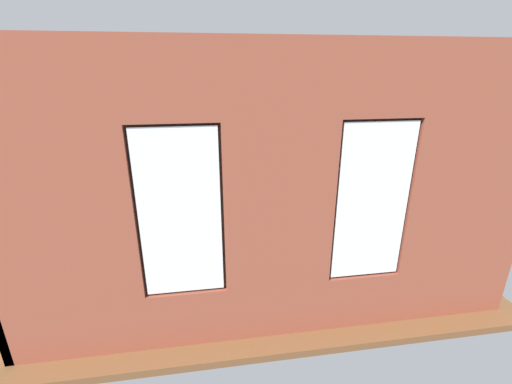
{
  "coord_description": "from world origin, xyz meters",
  "views": [
    {
      "loc": [
        0.79,
        5.89,
        3.15
      ],
      "look_at": [
        -0.07,
        0.4,
        1.11
      ],
      "focal_mm": 24.0,
      "sensor_mm": 36.0,
      "label": 1
    }
  ],
  "objects_px": {
    "cup_ceramic": "(280,208)",
    "potted_plant_foreground_right": "(131,184)",
    "potted_plant_near_tv": "(119,236)",
    "potted_plant_between_couches": "(326,254)",
    "coffee_table": "(260,217)",
    "candle_jar": "(260,212)",
    "table_plant_small": "(267,212)",
    "potted_plant_corner_near_left": "(340,177)",
    "papasan_chair": "(228,188)",
    "couch_left": "(386,231)",
    "media_console": "(103,225)",
    "potted_plant_corner_far_left": "(445,229)",
    "potted_plant_by_left_couch": "(336,205)",
    "potted_plant_mid_room_small": "(281,203)",
    "tv_flatscreen": "(98,193)",
    "remote_gray": "(250,213)",
    "remote_black": "(237,218)",
    "couch_by_window": "(223,283)"
  },
  "relations": [
    {
      "from": "potted_plant_corner_far_left",
      "to": "potted_plant_between_couches",
      "type": "bearing_deg",
      "value": -4.98
    },
    {
      "from": "candle_jar",
      "to": "tv_flatscreen",
      "type": "xyz_separation_m",
      "value": [
        2.99,
        -0.32,
        0.44
      ]
    },
    {
      "from": "cup_ceramic",
      "to": "papasan_chair",
      "type": "height_order",
      "value": "papasan_chair"
    },
    {
      "from": "coffee_table",
      "to": "potted_plant_near_tv",
      "type": "distance_m",
      "value": 2.57
    },
    {
      "from": "potted_plant_foreground_right",
      "to": "coffee_table",
      "type": "bearing_deg",
      "value": 146.98
    },
    {
      "from": "candle_jar",
      "to": "media_console",
      "type": "relative_size",
      "value": 0.1
    },
    {
      "from": "remote_gray",
      "to": "potted_plant_corner_far_left",
      "type": "distance_m",
      "value": 3.36
    },
    {
      "from": "potted_plant_between_couches",
      "to": "potted_plant_corner_far_left",
      "type": "bearing_deg",
      "value": 175.02
    },
    {
      "from": "potted_plant_corner_far_left",
      "to": "remote_black",
      "type": "bearing_deg",
      "value": -34.4
    },
    {
      "from": "coffee_table",
      "to": "potted_plant_corner_near_left",
      "type": "xyz_separation_m",
      "value": [
        -2.34,
        -1.8,
        0.13
      ]
    },
    {
      "from": "couch_left",
      "to": "papasan_chair",
      "type": "distance_m",
      "value": 3.66
    },
    {
      "from": "papasan_chair",
      "to": "potted_plant_by_left_couch",
      "type": "xyz_separation_m",
      "value": [
        -2.28,
        1.03,
        -0.16
      ]
    },
    {
      "from": "couch_left",
      "to": "remote_black",
      "type": "height_order",
      "value": "couch_left"
    },
    {
      "from": "candle_jar",
      "to": "table_plant_small",
      "type": "xyz_separation_m",
      "value": [
        -0.12,
        0.12,
        0.04
      ]
    },
    {
      "from": "remote_black",
      "to": "tv_flatscreen",
      "type": "bearing_deg",
      "value": 22.93
    },
    {
      "from": "potted_plant_near_tv",
      "to": "potted_plant_corner_far_left",
      "type": "height_order",
      "value": "potted_plant_corner_far_left"
    },
    {
      "from": "potted_plant_near_tv",
      "to": "potted_plant_between_couches",
      "type": "bearing_deg",
      "value": 160.0
    },
    {
      "from": "potted_plant_near_tv",
      "to": "candle_jar",
      "type": "bearing_deg",
      "value": -162.45
    },
    {
      "from": "coffee_table",
      "to": "candle_jar",
      "type": "relative_size",
      "value": 12.69
    },
    {
      "from": "cup_ceramic",
      "to": "potted_plant_foreground_right",
      "type": "xyz_separation_m",
      "value": [
        3.12,
        -1.61,
        0.13
      ]
    },
    {
      "from": "cup_ceramic",
      "to": "tv_flatscreen",
      "type": "height_order",
      "value": "tv_flatscreen"
    },
    {
      "from": "candle_jar",
      "to": "potted_plant_mid_room_small",
      "type": "relative_size",
      "value": 0.22
    },
    {
      "from": "cup_ceramic",
      "to": "potted_plant_near_tv",
      "type": "bearing_deg",
      "value": 17.57
    },
    {
      "from": "coffee_table",
      "to": "table_plant_small",
      "type": "bearing_deg",
      "value": 134.95
    },
    {
      "from": "potted_plant_by_left_couch",
      "to": "potted_plant_corner_far_left",
      "type": "distance_m",
      "value": 2.8
    },
    {
      "from": "potted_plant_foreground_right",
      "to": "potted_plant_corner_far_left",
      "type": "height_order",
      "value": "potted_plant_corner_far_left"
    },
    {
      "from": "couch_by_window",
      "to": "candle_jar",
      "type": "height_order",
      "value": "couch_by_window"
    },
    {
      "from": "coffee_table",
      "to": "remote_gray",
      "type": "xyz_separation_m",
      "value": [
        0.19,
        -0.1,
        0.06
      ]
    },
    {
      "from": "potted_plant_between_couches",
      "to": "candle_jar",
      "type": "bearing_deg",
      "value": -71.33
    },
    {
      "from": "potted_plant_foreground_right",
      "to": "tv_flatscreen",
      "type": "bearing_deg",
      "value": 78.15
    },
    {
      "from": "table_plant_small",
      "to": "potted_plant_near_tv",
      "type": "xyz_separation_m",
      "value": [
        2.56,
        0.66,
        0.03
      ]
    },
    {
      "from": "remote_black",
      "to": "potted_plant_corner_far_left",
      "type": "distance_m",
      "value": 3.44
    },
    {
      "from": "coffee_table",
      "to": "potted_plant_near_tv",
      "type": "relative_size",
      "value": 1.71
    },
    {
      "from": "tv_flatscreen",
      "to": "potted_plant_corner_near_left",
      "type": "xyz_separation_m",
      "value": [
        -5.33,
        -1.47,
        -0.43
      ]
    },
    {
      "from": "table_plant_small",
      "to": "potted_plant_near_tv",
      "type": "relative_size",
      "value": 0.21
    },
    {
      "from": "papasan_chair",
      "to": "couch_left",
      "type": "bearing_deg",
      "value": 137.23
    },
    {
      "from": "remote_gray",
      "to": "potted_plant_by_left_couch",
      "type": "xyz_separation_m",
      "value": [
        -1.99,
        -0.53,
        -0.17
      ]
    },
    {
      "from": "table_plant_small",
      "to": "media_console",
      "type": "bearing_deg",
      "value": -7.97
    },
    {
      "from": "coffee_table",
      "to": "media_console",
      "type": "bearing_deg",
      "value": -6.08
    },
    {
      "from": "potted_plant_near_tv",
      "to": "potted_plant_mid_room_small",
      "type": "xyz_separation_m",
      "value": [
        -3.02,
        -1.49,
        -0.22
      ]
    },
    {
      "from": "remote_gray",
      "to": "potted_plant_foreground_right",
      "type": "bearing_deg",
      "value": 53.56
    },
    {
      "from": "table_plant_small",
      "to": "media_console",
      "type": "xyz_separation_m",
      "value": [
        3.11,
        -0.43,
        -0.26
      ]
    },
    {
      "from": "potted_plant_between_couches",
      "to": "table_plant_small",
      "type": "bearing_deg",
      "value": -73.58
    },
    {
      "from": "cup_ceramic",
      "to": "potted_plant_corner_near_left",
      "type": "bearing_deg",
      "value": -139.09
    },
    {
      "from": "media_console",
      "to": "potted_plant_near_tv",
      "type": "height_order",
      "value": "potted_plant_near_tv"
    },
    {
      "from": "potted_plant_by_left_couch",
      "to": "potted_plant_near_tv",
      "type": "height_order",
      "value": "potted_plant_near_tv"
    },
    {
      "from": "media_console",
      "to": "potted_plant_by_left_couch",
      "type": "distance_m",
      "value": 4.79
    },
    {
      "from": "potted_plant_between_couches",
      "to": "couch_left",
      "type": "bearing_deg",
      "value": -145.49
    },
    {
      "from": "potted_plant_foreground_right",
      "to": "potted_plant_corner_far_left",
      "type": "bearing_deg",
      "value": 143.04
    },
    {
      "from": "table_plant_small",
      "to": "potted_plant_corner_near_left",
      "type": "bearing_deg",
      "value": -139.33
    }
  ]
}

